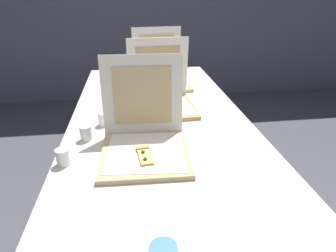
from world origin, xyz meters
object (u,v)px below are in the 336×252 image
object	(u,v)px
table	(160,129)
pizza_box_back	(161,77)
cup_white_far	(113,96)
pizza_box_middle	(161,98)
pizza_box_front	(144,140)
cup_white_mid	(103,119)
cup_white_near_left	(63,157)
cup_white_near_center	(86,133)

from	to	relation	value
table	pizza_box_back	distance (m)	0.69
cup_white_far	table	bearing A→B (deg)	-53.70
pizza_box_middle	table	bearing A→B (deg)	-100.55
pizza_box_front	pizza_box_back	world-z (taller)	pizza_box_back
table	cup_white_mid	bearing A→B (deg)	179.15
pizza_box_middle	cup_white_near_left	bearing A→B (deg)	-131.96
cup_white_mid	cup_white_near_center	xyz separation A→B (m)	(-0.07, -0.16, 0.00)
cup_white_mid	cup_white_near_center	world-z (taller)	same
pizza_box_back	cup_white_mid	xyz separation A→B (m)	(-0.38, -0.67, -0.02)
table	pizza_box_middle	xyz separation A→B (m)	(0.03, 0.22, 0.10)
pizza_box_middle	pizza_box_back	world-z (taller)	pizza_box_back
cup_white_mid	cup_white_far	distance (m)	0.37
table	pizza_box_front	bearing A→B (deg)	-108.93
cup_white_mid	cup_white_near_center	size ratio (longest dim) A/B	1.00
cup_white_near_center	pizza_box_front	bearing A→B (deg)	-28.40
pizza_box_back	cup_white_far	bearing A→B (deg)	-144.11
table	pizza_box_front	xyz separation A→B (m)	(-0.10, -0.30, 0.10)
pizza_box_middle	pizza_box_back	bearing A→B (deg)	81.78
pizza_box_middle	cup_white_far	bearing A→B (deg)	150.93
pizza_box_back	cup_white_near_left	world-z (taller)	pizza_box_back
cup_white_near_left	pizza_box_back	bearing A→B (deg)	63.22
cup_white_near_left	pizza_box_middle	bearing A→B (deg)	50.50
pizza_box_back	cup_white_near_center	bearing A→B (deg)	-124.48
table	cup_white_far	bearing A→B (deg)	126.30
pizza_box_front	pizza_box_middle	xyz separation A→B (m)	(0.13, 0.52, 0.00)
pizza_box_front	cup_white_far	size ratio (longest dim) A/B	6.00
cup_white_near_left	cup_white_near_center	distance (m)	0.22
table	cup_white_mid	xyz separation A→B (m)	(-0.31, 0.00, 0.08)
cup_white_near_left	cup_white_mid	distance (m)	0.39
cup_white_near_center	cup_white_near_left	bearing A→B (deg)	-107.71
table	cup_white_near_center	world-z (taller)	cup_white_near_center
pizza_box_back	cup_white_near_center	world-z (taller)	pizza_box_back
cup_white_mid	cup_white_near_left	bearing A→B (deg)	-110.93
cup_white_near_left	cup_white_far	xyz separation A→B (m)	(0.18, 0.73, 0.00)
pizza_box_back	cup_white_near_left	bearing A→B (deg)	-122.37
pizza_box_front	cup_white_far	distance (m)	0.69
cup_white_near_center	cup_white_mid	bearing A→B (deg)	64.92
table	cup_white_near_left	size ratio (longest dim) A/B	32.38
cup_white_near_left	cup_white_mid	world-z (taller)	same
pizza_box_middle	cup_white_far	world-z (taller)	pizza_box_middle
cup_white_near_left	cup_white_near_center	size ratio (longest dim) A/B	1.00
cup_white_mid	cup_white_far	bearing A→B (deg)	84.39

